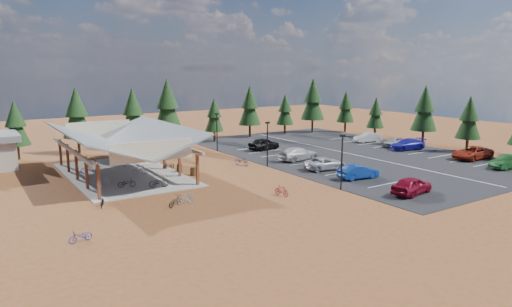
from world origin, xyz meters
name	(u,v)px	position (x,y,z in m)	size (l,w,h in m)	color
ground	(239,176)	(0.00, 0.00, 0.00)	(140.00, 140.00, 0.00)	brown
asphalt_lot	(347,153)	(18.50, 3.00, 0.02)	(27.00, 44.00, 0.04)	black
concrete_pad	(123,174)	(-10.00, 7.00, 0.05)	(10.60, 18.60, 0.10)	gray
bike_pavilion	(121,139)	(-10.00, 7.00, 3.82)	(11.65, 19.40, 4.97)	#5B281A
lamp_post_0	(342,158)	(5.00, -10.00, 2.98)	(0.50, 0.25, 5.14)	black
lamp_post_1	(267,141)	(5.00, 2.00, 2.98)	(0.50, 0.25, 5.14)	black
lamp_post_2	(217,129)	(5.00, 14.00, 2.98)	(0.50, 0.25, 5.14)	black
trash_bin_0	(193,171)	(-3.96, 2.64, 0.45)	(0.60, 0.60, 0.90)	#402E16
trash_bin_1	(180,168)	(-4.52, 4.89, 0.45)	(0.60, 0.60, 0.90)	#402E16
pine_1	(15,123)	(-18.29, 22.07, 4.46)	(3.14, 3.14, 7.32)	#382314
pine_2	(77,113)	(-11.07, 22.48, 5.35)	(3.76, 3.76, 8.75)	#382314
pine_3	(133,112)	(-3.94, 21.51, 5.20)	(3.65, 3.65, 8.51)	#382314
pine_4	(167,105)	(1.19, 21.74, 5.90)	(4.15, 4.15, 9.66)	#382314
pine_5	(214,115)	(8.54, 21.46, 4.07)	(2.87, 2.87, 6.68)	#382314
pine_6	(250,106)	(15.58, 22.46, 5.11)	(3.59, 3.59, 8.37)	#382314
pine_7	(285,110)	(22.41, 22.07, 4.18)	(2.94, 2.94, 6.86)	#382314
pine_8	(313,99)	(27.66, 21.11, 5.78)	(4.06, 4.06, 9.45)	#382314
pine_10	(469,118)	(32.71, -4.88, 4.61)	(3.24, 3.24, 7.55)	#382314
pine_11	(425,108)	(32.78, 2.16, 5.31)	(3.73, 3.73, 8.70)	#382314
pine_12	(376,113)	(32.36, 11.01, 3.98)	(2.80, 2.80, 6.53)	#382314
pine_13	(346,107)	(32.98, 18.51, 4.41)	(3.10, 3.10, 7.22)	#382314
bike_0	(127,183)	(-11.40, 1.33, 0.52)	(0.55, 1.59, 0.83)	black
bike_1	(103,181)	(-13.11, 2.92, 0.56)	(0.44, 1.55, 0.93)	gray
bike_2	(90,169)	(-12.86, 9.30, 0.57)	(0.62, 1.79, 0.94)	navy
bike_3	(91,162)	(-11.85, 12.73, 0.56)	(0.43, 1.53, 0.92)	#A02821
bike_4	(159,182)	(-8.89, -0.26, 0.56)	(0.61, 1.74, 0.91)	black
bike_5	(140,170)	(-8.65, 5.67, 0.61)	(0.48, 1.70, 1.02)	gray
bike_6	(129,162)	(-8.23, 10.53, 0.54)	(0.58, 1.67, 0.88)	navy
bike_7	(131,157)	(-7.07, 13.29, 0.59)	(0.47, 1.65, 0.99)	maroon
bike_8	(102,202)	(-14.87, -3.37, 0.43)	(0.57, 1.62, 0.85)	black
bike_10	(80,236)	(-18.09, -10.36, 0.40)	(0.54, 1.54, 0.81)	navy
bike_11	(281,191)	(-0.80, -8.65, 0.47)	(0.44, 1.57, 0.94)	maroon
bike_12	(175,201)	(-9.88, -6.46, 0.43)	(0.57, 1.64, 0.86)	black
bike_13	(186,198)	(-8.85, -6.28, 0.47)	(0.44, 1.57, 0.95)	gray
bike_14	(242,161)	(3.00, 4.27, 0.50)	(0.66, 1.90, 1.00)	navy
bike_16	(169,165)	(-4.92, 6.93, 0.42)	(0.56, 1.62, 0.85)	black
car_0	(412,185)	(9.16, -14.59, 0.83)	(1.86, 4.63, 1.58)	maroon
car_1	(358,172)	(9.40, -7.90, 0.75)	(1.51, 4.33, 1.43)	#0F3795
car_2	(326,163)	(9.49, -2.83, 0.72)	(2.26, 4.90, 1.36)	#ABACB3
car_3	(299,154)	(10.23, 2.88, 0.82)	(2.19, 5.39, 1.57)	silver
car_4	(264,144)	(10.68, 11.11, 0.85)	(1.90, 4.73, 1.61)	black
car_5	(507,162)	(26.85, -13.51, 0.79)	(1.59, 4.57, 1.51)	#144618
car_6	(472,153)	(28.48, -8.29, 0.83)	(2.62, 5.68, 1.58)	maroon
car_7	(407,144)	(27.26, 0.45, 0.79)	(2.09, 5.15, 1.49)	#1C1A9E
car_8	(394,142)	(27.56, 3.03, 0.74)	(1.65, 4.11, 1.40)	#A1A3A9
car_9	(368,137)	(27.54, 7.99, 0.76)	(1.52, 4.35, 1.43)	silver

